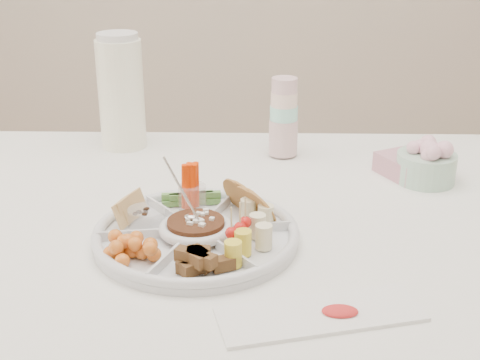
{
  "coord_description": "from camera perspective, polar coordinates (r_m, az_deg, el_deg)",
  "views": [
    {
      "loc": [
        -0.04,
        -1.25,
        1.35
      ],
      "look_at": [
        -0.06,
        -0.04,
        0.84
      ],
      "focal_mm": 50.0,
      "sensor_mm": 36.0,
      "label": 1
    }
  ],
  "objects": [
    {
      "name": "party_tray",
      "position": [
        1.25,
        -3.77,
        -4.42
      ],
      "size": [
        0.43,
        0.43,
        0.04
      ],
      "primitive_type": "cylinder",
      "rotation": [
        0.0,
        0.0,
        0.15
      ],
      "color": "silver",
      "rests_on": "dining_table"
    },
    {
      "name": "carrot_cucumber",
      "position": [
        1.35,
        -4.19,
        -0.38
      ],
      "size": [
        0.12,
        0.12,
        0.1
      ],
      "primitive_type": null,
      "rotation": [
        0.0,
        0.0,
        0.15
      ],
      "color": "#FB3901",
      "rests_on": "party_tray"
    },
    {
      "name": "bean_dip",
      "position": [
        1.25,
        -3.78,
        -4.11
      ],
      "size": [
        0.12,
        0.12,
        0.04
      ],
      "primitive_type": "cylinder",
      "rotation": [
        0.0,
        0.0,
        0.15
      ],
      "color": "#361B0A",
      "rests_on": "party_tray"
    },
    {
      "name": "banana_tomato",
      "position": [
        1.19,
        1.83,
        -3.95
      ],
      "size": [
        0.11,
        0.11,
        0.08
      ],
      "primitive_type": null,
      "rotation": [
        0.0,
        0.0,
        0.15
      ],
      "color": "#D4BB6B",
      "rests_on": "party_tray"
    },
    {
      "name": "cherries",
      "position": [
        1.19,
        -9.02,
        -5.52
      ],
      "size": [
        0.13,
        0.13,
        0.05
      ],
      "primitive_type": null,
      "rotation": [
        0.0,
        0.0,
        0.15
      ],
      "color": "orange",
      "rests_on": "party_tray"
    },
    {
      "name": "placemat",
      "position": [
        1.06,
        6.87,
        -11.31
      ],
      "size": [
        0.33,
        0.18,
        0.01
      ],
      "primitive_type": "cube",
      "rotation": [
        0.0,
        0.0,
        0.25
      ],
      "color": "white",
      "rests_on": "dining_table"
    },
    {
      "name": "napkin_stack",
      "position": [
        1.62,
        14.53,
        1.29
      ],
      "size": [
        0.18,
        0.17,
        0.05
      ],
      "primitive_type": "cube",
      "rotation": [
        0.0,
        0.0,
        0.49
      ],
      "color": "#C28494",
      "rests_on": "dining_table"
    },
    {
      "name": "granola_chunks",
      "position": [
        1.13,
        -3.34,
        -6.77
      ],
      "size": [
        0.12,
        0.12,
        0.04
      ],
      "primitive_type": null,
      "rotation": [
        0.0,
        0.0,
        0.15
      ],
      "color": "#4B371D",
      "rests_on": "party_tray"
    },
    {
      "name": "thermos",
      "position": [
        1.74,
        -10.13,
        7.56
      ],
      "size": [
        0.15,
        0.15,
        0.3
      ],
      "primitive_type": "cylinder",
      "rotation": [
        0.0,
        0.0,
        0.31
      ],
      "color": "white",
      "rests_on": "dining_table"
    },
    {
      "name": "cup_stack",
      "position": [
        1.66,
        3.75,
        5.31
      ],
      "size": [
        0.08,
        0.08,
        0.2
      ],
      "primitive_type": "cylinder",
      "rotation": [
        0.0,
        0.0,
        -0.1
      ],
      "color": "#D6F0C2",
      "rests_on": "dining_table"
    },
    {
      "name": "pita_raisins",
      "position": [
        1.3,
        -8.94,
        -2.54
      ],
      "size": [
        0.11,
        0.11,
        0.05
      ],
      "primitive_type": null,
      "rotation": [
        0.0,
        0.0,
        0.15
      ],
      "color": "tan",
      "rests_on": "party_tray"
    },
    {
      "name": "tortillas",
      "position": [
        1.31,
        0.92,
        -2.03
      ],
      "size": [
        0.12,
        0.12,
        0.06
      ],
      "primitive_type": null,
      "rotation": [
        0.0,
        0.0,
        0.15
      ],
      "color": "tan",
      "rests_on": "party_tray"
    },
    {
      "name": "flower_bowl",
      "position": [
        1.57,
        15.64,
        1.59
      ],
      "size": [
        0.16,
        0.16,
        0.1
      ],
      "primitive_type": "cylinder",
      "rotation": [
        0.0,
        0.0,
        0.19
      ],
      "color": "#8EB3A4",
      "rests_on": "dining_table"
    }
  ]
}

